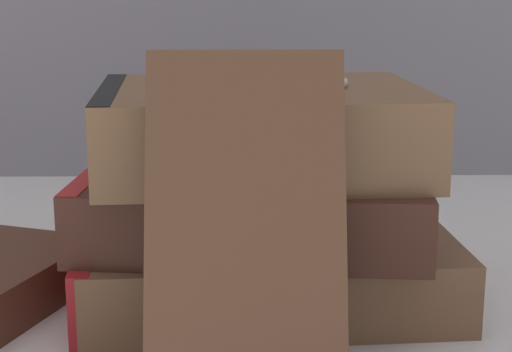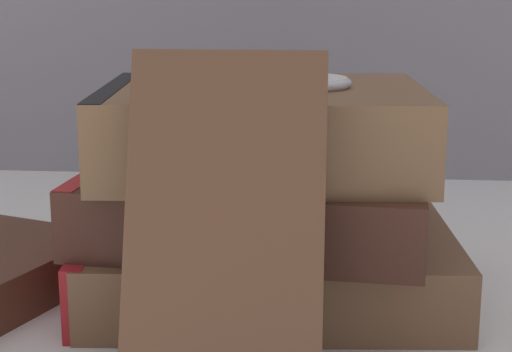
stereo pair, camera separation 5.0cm
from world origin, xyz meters
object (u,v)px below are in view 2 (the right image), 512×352
Objects in this scene: book_flat_bottom at (257,263)px; book_leaning_front at (225,237)px; book_flat_top at (254,129)px; book_flat_middle at (249,200)px; pocket_watch at (309,82)px.

book_leaning_front is at bearing -96.46° from book_flat_bottom.
book_flat_top is at bearing 87.89° from book_leaning_front.
book_flat_middle is 0.08m from pocket_watch.
book_leaning_front is (-0.00, -0.12, 0.06)m from book_flat_bottom.
book_flat_top is at bearing -57.33° from book_flat_middle.
book_flat_bottom is at bearing 87.84° from book_leaning_front.
book_flat_middle is (-0.00, -0.00, 0.04)m from book_flat_bottom.
book_leaning_front is 0.13m from pocket_watch.
pocket_watch is at bearing 72.36° from book_leaning_front.
book_flat_bottom is 0.04m from book_flat_middle.
pocket_watch reaches higher than book_flat_bottom.
book_flat_middle is at bearing 173.68° from pocket_watch.
book_leaning_front is at bearing -107.64° from pocket_watch.
book_flat_top reaches higher than book_flat_middle.
book_flat_top is at bearing -97.02° from book_flat_bottom.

